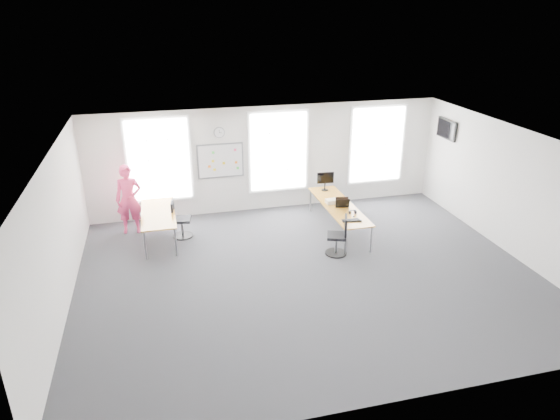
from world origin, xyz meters
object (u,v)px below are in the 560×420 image
object	(u,v)px
chair_left	(179,221)
monitor	(325,180)
person	(129,199)
headphones	(353,212)
desk_right	(339,207)
keyboard	(351,221)
chair_right	(339,238)
desk_left	(158,215)

from	to	relation	value
chair_left	monitor	xyz separation A→B (m)	(4.09, 0.52, 0.60)
person	headphones	size ratio (longest dim) A/B	10.00
desk_right	keyboard	xyz separation A→B (m)	(-0.07, -1.02, 0.06)
chair_right	keyboard	world-z (taller)	chair_right
desk_left	keyboard	bearing A→B (deg)	-18.89
desk_right	desk_left	bearing A→B (deg)	173.46
person	headphones	bearing A→B (deg)	-16.16
chair_right	keyboard	size ratio (longest dim) A/B	2.23
monitor	headphones	bearing A→B (deg)	-81.69
desk_right	chair_right	bearing A→B (deg)	-109.58
chair_left	keyboard	xyz separation A→B (m)	(4.02, -1.64, 0.29)
desk_right	headphones	world-z (taller)	headphones
headphones	chair_left	bearing A→B (deg)	144.58
desk_right	keyboard	bearing A→B (deg)	-93.68
desk_right	headphones	distance (m)	0.65
keyboard	monitor	distance (m)	2.18
keyboard	headphones	xyz separation A→B (m)	(0.19, 0.39, 0.04)
person	keyboard	distance (m)	5.69
person	keyboard	xyz separation A→B (m)	(5.23, -2.24, -0.19)
desk_left	person	world-z (taller)	person
desk_right	desk_left	world-z (taller)	desk_left
desk_right	person	bearing A→B (deg)	167.00
desk_left	monitor	distance (m)	4.65
monitor	person	bearing A→B (deg)	-176.68
person	desk_left	bearing A→B (deg)	-42.14
desk_left	keyboard	size ratio (longest dim) A/B	4.69
chair_right	person	xyz separation A→B (m)	(-4.83, 2.51, 0.48)
person	headphones	world-z (taller)	person
chair_right	keyboard	xyz separation A→B (m)	(0.39, 0.27, 0.29)
desk_left	chair_left	xyz separation A→B (m)	(0.51, 0.09, -0.26)
keyboard	chair_right	bearing A→B (deg)	-137.79
person	chair_right	bearing A→B (deg)	-24.76
chair_left	person	bearing A→B (deg)	71.51
chair_left	person	size ratio (longest dim) A/B	0.54
monitor	desk_left	bearing A→B (deg)	-168.19
chair_right	headphones	xyz separation A→B (m)	(0.59, 0.66, 0.33)
desk_right	chair_left	size ratio (longest dim) A/B	2.96
desk_left	chair_right	world-z (taller)	chair_right
chair_left	headphones	distance (m)	4.41
desk_right	person	distance (m)	5.44
chair_left	person	world-z (taller)	person
desk_left	keyboard	distance (m)	4.79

